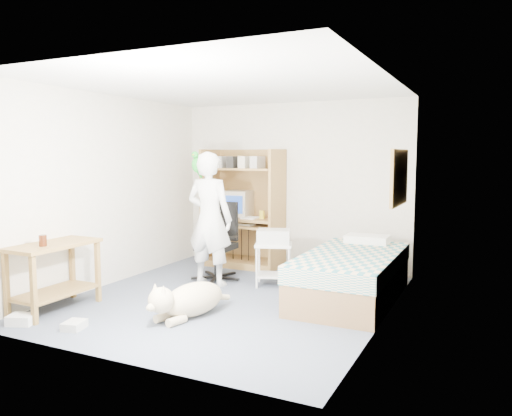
# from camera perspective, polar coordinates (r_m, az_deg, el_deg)

# --- Properties ---
(floor) EXTENTS (4.00, 4.00, 0.00)m
(floor) POSITION_cam_1_polar(r_m,az_deg,el_deg) (6.05, -2.95, -10.36)
(floor) COLOR #414858
(floor) RESTS_ON ground
(wall_back) EXTENTS (3.60, 0.02, 2.50)m
(wall_back) POSITION_cam_1_polar(r_m,az_deg,el_deg) (7.63, 4.21, 2.58)
(wall_back) COLOR beige
(wall_back) RESTS_ON floor
(wall_right) EXTENTS (0.02, 4.00, 2.50)m
(wall_right) POSITION_cam_1_polar(r_m,az_deg,el_deg) (5.21, 14.64, 0.81)
(wall_right) COLOR beige
(wall_right) RESTS_ON floor
(wall_left) EXTENTS (0.02, 4.00, 2.50)m
(wall_left) POSITION_cam_1_polar(r_m,az_deg,el_deg) (6.87, -16.32, 1.97)
(wall_left) COLOR beige
(wall_left) RESTS_ON floor
(ceiling) EXTENTS (3.60, 4.00, 0.02)m
(ceiling) POSITION_cam_1_polar(r_m,az_deg,el_deg) (5.86, -3.09, 13.81)
(ceiling) COLOR white
(ceiling) RESTS_ON wall_back
(computer_hutch) EXTENTS (1.20, 0.63, 1.80)m
(computer_hutch) POSITION_cam_1_polar(r_m,az_deg,el_deg) (7.72, -1.37, -0.57)
(computer_hutch) COLOR olive
(computer_hutch) RESTS_ON floor
(bed) EXTENTS (1.02, 2.02, 0.66)m
(bed) POSITION_cam_1_polar(r_m,az_deg,el_deg) (6.07, 10.85, -7.60)
(bed) COLOR brown
(bed) RESTS_ON floor
(side_desk) EXTENTS (0.50, 1.00, 0.75)m
(side_desk) POSITION_cam_1_polar(r_m,az_deg,el_deg) (5.95, -22.07, -6.17)
(side_desk) COLOR brown
(side_desk) RESTS_ON floor
(corkboard) EXTENTS (0.04, 0.94, 0.66)m
(corkboard) POSITION_cam_1_polar(r_m,az_deg,el_deg) (6.08, 16.07, 3.38)
(corkboard) COLOR olive
(corkboard) RESTS_ON wall_right
(office_chair) EXTENTS (0.59, 0.59, 1.06)m
(office_chair) POSITION_cam_1_polar(r_m,az_deg,el_deg) (6.92, -4.33, -5.06)
(office_chair) COLOR black
(office_chair) RESTS_ON floor
(person) EXTENTS (0.64, 0.42, 1.75)m
(person) POSITION_cam_1_polar(r_m,az_deg,el_deg) (6.56, -5.33, -1.26)
(person) COLOR white
(person) RESTS_ON floor
(parrot) EXTENTS (0.13, 0.22, 0.35)m
(parrot) POSITION_cam_1_polar(r_m,az_deg,el_deg) (6.62, -6.82, 5.11)
(parrot) COLOR #148E25
(parrot) RESTS_ON person
(dog) EXTENTS (0.56, 1.14, 0.43)m
(dog) POSITION_cam_1_polar(r_m,az_deg,el_deg) (5.41, -7.68, -10.31)
(dog) COLOR #D0BB8B
(dog) RESTS_ON floor
(printer_cart) EXTENTS (0.57, 0.51, 0.56)m
(printer_cart) POSITION_cam_1_polar(r_m,az_deg,el_deg) (6.57, 2.02, -5.67)
(printer_cart) COLOR silver
(printer_cart) RESTS_ON floor
(printer) EXTENTS (0.50, 0.44, 0.18)m
(printer) POSITION_cam_1_polar(r_m,az_deg,el_deg) (6.52, 2.03, -3.26)
(printer) COLOR #B8B8B3
(printer) RESTS_ON printer_cart
(crt_monitor) EXTENTS (0.46, 0.48, 0.39)m
(crt_monitor) POSITION_cam_1_polar(r_m,az_deg,el_deg) (7.77, -2.15, 0.55)
(crt_monitor) COLOR beige
(crt_monitor) RESTS_ON computer_hutch
(keyboard) EXTENTS (0.46, 0.20, 0.03)m
(keyboard) POSITION_cam_1_polar(r_m,az_deg,el_deg) (7.59, -1.79, -1.83)
(keyboard) COLOR beige
(keyboard) RESTS_ON computer_hutch
(pencil_cup) EXTENTS (0.08, 0.08, 0.12)m
(pencil_cup) POSITION_cam_1_polar(r_m,az_deg,el_deg) (7.49, 0.69, -0.77)
(pencil_cup) COLOR gold
(pencil_cup) RESTS_ON computer_hutch
(drink_glass) EXTENTS (0.08, 0.08, 0.12)m
(drink_glass) POSITION_cam_1_polar(r_m,az_deg,el_deg) (5.74, -23.18, -3.44)
(drink_glass) COLOR #3D1809
(drink_glass) RESTS_ON side_desk
(floor_box_a) EXTENTS (0.31, 0.28, 0.10)m
(floor_box_a) POSITION_cam_1_polar(r_m,az_deg,el_deg) (5.70, -25.22, -11.45)
(floor_box_a) COLOR white
(floor_box_a) RESTS_ON floor
(floor_box_b) EXTENTS (0.23, 0.26, 0.08)m
(floor_box_b) POSITION_cam_1_polar(r_m,az_deg,el_deg) (5.35, -20.05, -12.47)
(floor_box_b) COLOR beige
(floor_box_b) RESTS_ON floor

